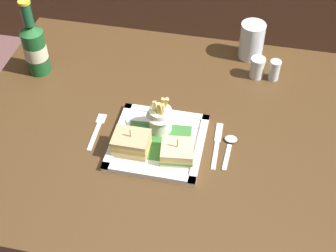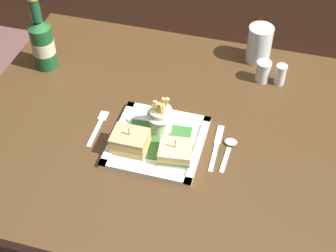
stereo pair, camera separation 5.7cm
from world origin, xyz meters
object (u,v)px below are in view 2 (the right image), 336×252
(fries_cup, at_px, (161,116))
(salt_shaker, at_px, (263,72))
(sandwich_half_left, at_px, (130,141))
(pepper_shaker, at_px, (280,76))
(dining_table, at_px, (178,160))
(water_glass, at_px, (259,46))
(sandwich_half_right, at_px, (175,152))
(spoon, at_px, (229,146))
(knife, at_px, (217,146))
(fork, at_px, (98,126))
(beer_bottle, at_px, (42,42))
(square_plate, at_px, (157,142))

(fries_cup, bearing_deg, salt_shaker, 51.00)
(sandwich_half_left, distance_m, pepper_shaker, 0.52)
(dining_table, distance_m, water_glass, 0.44)
(sandwich_half_right, xyz_separation_m, spoon, (0.13, 0.08, -0.02))
(water_glass, xyz_separation_m, pepper_shaker, (0.08, -0.10, -0.02))
(fries_cup, height_order, salt_shaker, fries_cup)
(pepper_shaker, bearing_deg, water_glass, 129.47)
(dining_table, relative_size, knife, 6.96)
(spoon, bearing_deg, fork, -177.01)
(sandwich_half_right, bearing_deg, dining_table, 100.17)
(water_glass, height_order, knife, water_glass)
(spoon, distance_m, pepper_shaker, 0.32)
(fork, xyz_separation_m, salt_shaker, (0.41, 0.32, 0.03))
(dining_table, bearing_deg, beer_bottle, 161.01)
(sandwich_half_right, height_order, water_glass, water_glass)
(dining_table, distance_m, fries_cup, 0.20)
(square_plate, bearing_deg, knife, 12.11)
(spoon, bearing_deg, water_glass, 87.64)
(square_plate, bearing_deg, beer_bottle, 151.97)
(sandwich_half_right, height_order, salt_shaker, sandwich_half_right)
(dining_table, relative_size, fork, 8.40)
(sandwich_half_right, relative_size, beer_bottle, 0.37)
(knife, height_order, salt_shaker, salt_shaker)
(knife, distance_m, pepper_shaker, 0.33)
(dining_table, xyz_separation_m, sandwich_half_left, (-0.10, -0.11, 0.17))
(square_plate, xyz_separation_m, water_glass, (0.21, 0.44, 0.05))
(fork, xyz_separation_m, pepper_shaker, (0.46, 0.32, 0.03))
(knife, xyz_separation_m, salt_shaker, (0.08, 0.31, 0.03))
(knife, bearing_deg, square_plate, -167.89)
(water_glass, distance_m, spoon, 0.40)
(dining_table, xyz_separation_m, sandwich_half_right, (0.02, -0.11, 0.16))
(square_plate, distance_m, sandwich_half_right, 0.08)
(sandwich_half_left, height_order, fork, sandwich_half_left)
(sandwich_half_left, xyz_separation_m, knife, (0.22, 0.08, -0.03))
(dining_table, xyz_separation_m, beer_bottle, (-0.47, 0.16, 0.22))
(sandwich_half_right, xyz_separation_m, knife, (0.09, 0.08, -0.03))
(square_plate, relative_size, fries_cup, 2.20)
(sandwich_half_right, distance_m, water_glass, 0.50)
(fries_cup, relative_size, knife, 0.65)
(fries_cup, relative_size, spoon, 0.91)
(sandwich_half_left, relative_size, fries_cup, 0.84)
(dining_table, relative_size, beer_bottle, 4.78)
(dining_table, xyz_separation_m, fries_cup, (-0.04, -0.02, 0.19))
(fries_cup, relative_size, salt_shaker, 1.64)
(dining_table, distance_m, fork, 0.26)
(fork, bearing_deg, sandwich_half_right, -14.32)
(square_plate, distance_m, salt_shaker, 0.41)
(knife, distance_m, salt_shaker, 0.32)
(beer_bottle, bearing_deg, spoon, -17.21)
(square_plate, relative_size, fork, 1.74)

